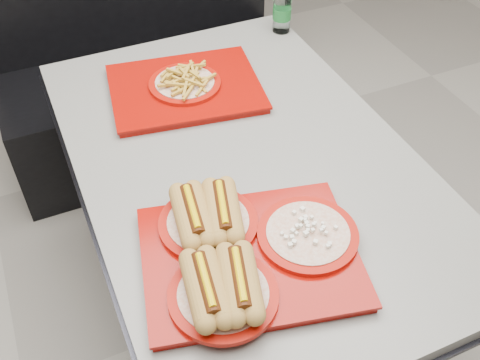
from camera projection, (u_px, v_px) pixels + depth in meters
name	position (u px, v px, depth m)	size (l,w,h in m)	color
ground	(244.00, 306.00, 2.09)	(6.00, 6.00, 0.00)	gray
diner_table	(245.00, 197.00, 1.69)	(0.92, 1.42, 0.75)	black
booth_bench	(145.00, 66.00, 2.53)	(1.30, 0.57, 1.35)	black
tray_near	(241.00, 251.00, 1.28)	(0.57, 0.48, 0.11)	#870903
tray_far	(185.00, 85.00, 1.77)	(0.52, 0.43, 0.09)	#870903
water_bottle	(282.00, 8.00, 2.01)	(0.07, 0.07, 0.21)	silver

